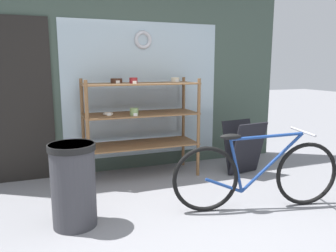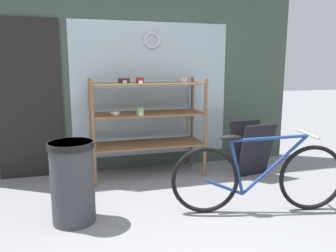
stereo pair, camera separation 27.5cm
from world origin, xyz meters
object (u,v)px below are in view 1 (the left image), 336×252
Objects in this scene: display_case at (140,115)px; sandwich_board at (244,147)px; trash_bin at (73,182)px; bicycle at (257,174)px.

display_case reaches higher than sandwich_board.
trash_bin is at bearing -171.21° from sandwich_board.
display_case is 1.51m from sandwich_board.
bicycle reaches higher than sandwich_board.
trash_bin is at bearing -130.20° from display_case.
display_case is 1.57m from trash_bin.
display_case is at bearing 49.80° from trash_bin.
bicycle is 1.85m from trash_bin.
bicycle is at bearing -125.89° from sandwich_board.
trash_bin is (-0.98, -1.16, -0.42)m from display_case.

